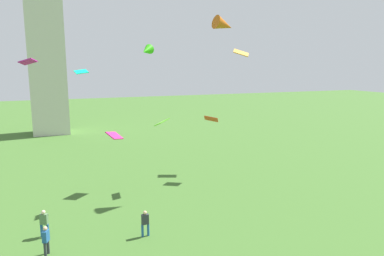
# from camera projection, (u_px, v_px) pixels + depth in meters

# --- Properties ---
(person_0) EXTENTS (0.53, 0.42, 1.77)m
(person_0) POSITION_uv_depth(u_px,v_px,m) (44.00, 222.00, 22.10)
(person_0) COLOR #235693
(person_0) RESTS_ON ground_plane
(person_2) EXTENTS (0.53, 0.26, 1.70)m
(person_2) POSITION_uv_depth(u_px,v_px,m) (145.00, 222.00, 22.18)
(person_2) COLOR #235693
(person_2) RESTS_ON ground_plane
(person_3) EXTENTS (0.42, 0.52, 1.75)m
(person_3) POSITION_uv_depth(u_px,v_px,m) (46.00, 239.00, 19.93)
(person_3) COLOR #2D3338
(person_3) RESTS_ON ground_plane
(kite_flying_0) EXTENTS (2.01, 1.39, 1.55)m
(kite_flying_0) POSITION_uv_depth(u_px,v_px,m) (224.00, 25.00, 29.11)
(kite_flying_0) COLOR #C55810
(kite_flying_2) EXTENTS (1.95, 1.61, 0.93)m
(kite_flying_2) POSITION_uv_depth(u_px,v_px,m) (241.00, 53.00, 36.61)
(kite_flying_2) COLOR orange
(kite_flying_3) EXTENTS (1.46, 1.44, 0.72)m
(kite_flying_3) POSITION_uv_depth(u_px,v_px,m) (211.00, 119.00, 33.17)
(kite_flying_3) COLOR #BB3B15
(kite_flying_4) EXTENTS (1.54, 1.35, 0.61)m
(kite_flying_4) POSITION_uv_depth(u_px,v_px,m) (28.00, 62.00, 28.92)
(kite_flying_4) COLOR #B3168F
(kite_flying_5) EXTENTS (1.64, 1.80, 0.84)m
(kite_flying_5) POSITION_uv_depth(u_px,v_px,m) (115.00, 136.00, 29.97)
(kite_flying_5) COLOR #CA2171
(kite_flying_6) EXTENTS (1.12, 1.60, 0.85)m
(kite_flying_6) POSITION_uv_depth(u_px,v_px,m) (162.00, 122.00, 30.21)
(kite_flying_6) COLOR #6AD82E
(kite_flying_7) EXTENTS (0.95, 0.73, 0.34)m
(kite_flying_7) POSITION_uv_depth(u_px,v_px,m) (81.00, 72.00, 23.35)
(kite_flying_7) COLOR #0BE0AA
(kite_flying_8) EXTENTS (1.41, 1.44, 1.03)m
(kite_flying_8) POSITION_uv_depth(u_px,v_px,m) (146.00, 51.00, 27.02)
(kite_flying_8) COLOR #31BA13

